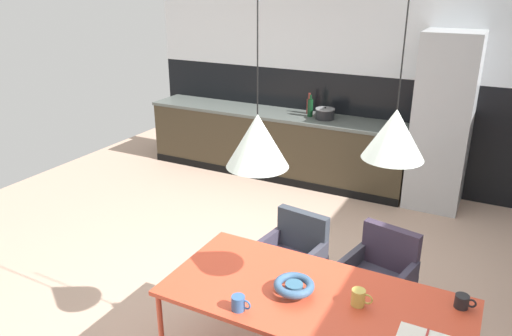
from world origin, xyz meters
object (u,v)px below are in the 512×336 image
object	(u,v)px
refrigerator_column	(442,123)
mug_dark_espresso	(239,303)
dining_table	(314,301)
armchair_far_side	(382,266)
armchair_corner_seat	(295,248)
fruit_bowl	(294,286)
pendant_lamp_over_table_near	(257,141)
bottle_oil_tall	(309,105)
mug_glass_clear	(359,298)
cooking_pot	(325,114)
mug_tall_blue	(462,301)
bottle_spice_small	(310,108)
pendant_lamp_over_table_far	(395,134)

from	to	relation	value
refrigerator_column	mug_dark_espresso	size ratio (longest dim) A/B	16.31
dining_table	armchair_far_side	distance (m)	0.97
refrigerator_column	armchair_corner_seat	world-z (taller)	refrigerator_column
fruit_bowl	pendant_lamp_over_table_near	world-z (taller)	pendant_lamp_over_table_near
armchair_corner_seat	bottle_oil_tall	world-z (taller)	bottle_oil_tall
refrigerator_column	armchair_far_side	bearing A→B (deg)	-90.71
armchair_corner_seat	fruit_bowl	distance (m)	1.03
armchair_corner_seat	mug_glass_clear	xyz separation A→B (m)	(0.76, -0.83, 0.30)
bottle_oil_tall	mug_dark_espresso	bearing A→B (deg)	-74.01
cooking_pot	mug_tall_blue	bearing A→B (deg)	-57.07
bottle_spice_small	pendant_lamp_over_table_far	distance (m)	3.89
bottle_spice_small	armchair_corner_seat	bearing A→B (deg)	-70.66
fruit_bowl	mug_tall_blue	bearing A→B (deg)	19.85
armchair_corner_seat	mug_glass_clear	world-z (taller)	mug_glass_clear
mug_dark_espresso	mug_tall_blue	world-z (taller)	mug_dark_espresso
armchair_corner_seat	bottle_oil_tall	bearing A→B (deg)	-62.31
mug_tall_blue	pendant_lamp_over_table_near	bearing A→B (deg)	-164.14
armchair_far_side	bottle_oil_tall	bearing A→B (deg)	-45.22
refrigerator_column	mug_glass_clear	xyz separation A→B (m)	(0.02, -3.35, -0.24)
fruit_bowl	mug_dark_espresso	distance (m)	0.37
bottle_oil_tall	pendant_lamp_over_table_far	world-z (taller)	pendant_lamp_over_table_far
cooking_pot	refrigerator_column	bearing A→B (deg)	0.50
mug_dark_espresso	fruit_bowl	bearing A→B (deg)	52.27
bottle_oil_tall	pendant_lamp_over_table_far	size ratio (longest dim) A/B	0.25
pendant_lamp_over_table_near	pendant_lamp_over_table_far	size ratio (longest dim) A/B	1.14
mug_tall_blue	dining_table	bearing A→B (deg)	-159.94
dining_table	pendant_lamp_over_table_far	distance (m)	1.19
bottle_spice_small	pendant_lamp_over_table_far	world-z (taller)	pendant_lamp_over_table_far
dining_table	armchair_corner_seat	distance (m)	1.02
armchair_far_side	mug_glass_clear	size ratio (longest dim) A/B	5.91
dining_table	mug_dark_espresso	size ratio (longest dim) A/B	14.98
bottle_spice_small	bottle_oil_tall	xyz separation A→B (m)	(-0.07, 0.13, -0.01)
pendant_lamp_over_table_near	mug_glass_clear	bearing A→B (deg)	6.94
refrigerator_column	armchair_far_side	distance (m)	2.52
refrigerator_column	armchair_corner_seat	distance (m)	2.68
armchair_corner_seat	pendant_lamp_over_table_far	xyz separation A→B (m)	(0.87, -0.83, 1.34)
bottle_oil_tall	refrigerator_column	bearing A→B (deg)	-4.94
armchair_corner_seat	mug_dark_espresso	world-z (taller)	mug_dark_espresso
armchair_corner_seat	mug_dark_espresso	bearing A→B (deg)	104.93
dining_table	bottle_spice_small	distance (m)	3.69
fruit_bowl	mug_glass_clear	size ratio (longest dim) A/B	1.95
mug_dark_espresso	refrigerator_column	bearing A→B (deg)	80.93
bottle_spice_small	bottle_oil_tall	size ratio (longest dim) A/B	1.03
cooking_pot	pendant_lamp_over_table_far	xyz separation A→B (m)	(1.55, -3.34, 0.86)
pendant_lamp_over_table_near	armchair_corner_seat	bearing A→B (deg)	97.50
bottle_oil_tall	armchair_corner_seat	bearing A→B (deg)	-70.21
fruit_bowl	cooking_pot	world-z (taller)	cooking_pot
refrigerator_column	mug_dark_espresso	distance (m)	3.77
dining_table	mug_glass_clear	world-z (taller)	mug_glass_clear
pendant_lamp_over_table_near	refrigerator_column	bearing A→B (deg)	79.71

